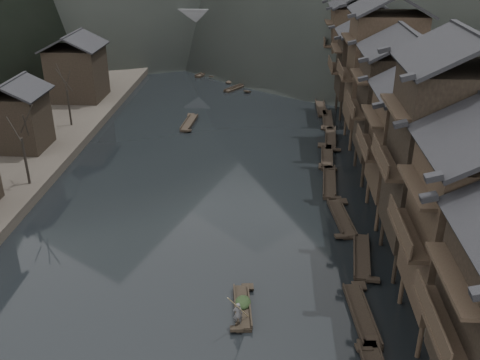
{
  "coord_description": "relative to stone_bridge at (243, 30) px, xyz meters",
  "views": [
    {
      "loc": [
        5.51,
        -27.12,
        22.23
      ],
      "look_at": [
        3.0,
        14.12,
        2.5
      ],
      "focal_mm": 40.0,
      "sensor_mm": 36.0,
      "label": 1
    }
  ],
  "objects": [
    {
      "name": "hero_sampan",
      "position": [
        4.01,
        -71.88,
        -4.91
      ],
      "size": [
        1.46,
        4.78,
        0.43
      ],
      "color": "black",
      "rests_on": "water"
    },
    {
      "name": "midriver_boats",
      "position": [
        -3.13,
        -23.2,
        -4.91
      ],
      "size": [
        9.52,
        31.11,
        0.45
      ],
      "color": "black",
      "rests_on": "water"
    },
    {
      "name": "moored_sampans",
      "position": [
        11.91,
        -52.46,
        -4.91
      ],
      "size": [
        3.04,
        56.0,
        0.47
      ],
      "color": "black",
      "rests_on": "water"
    },
    {
      "name": "cargo_heap",
      "position": [
        4.03,
        -71.66,
        -4.36
      ],
      "size": [
        1.04,
        1.36,
        0.62
      ],
      "primitive_type": "ellipsoid",
      "color": "black",
      "rests_on": "hero_sampan"
    },
    {
      "name": "water",
      "position": [
        0.0,
        -72.0,
        -5.11
      ],
      "size": [
        300.0,
        300.0,
        0.0
      ],
      "primitive_type": "plane",
      "color": "black",
      "rests_on": "ground"
    },
    {
      "name": "bamboo_pole",
      "position": [
        4.03,
        -73.52,
        -1.34
      ],
      "size": [
        1.49,
        2.24,
        3.48
      ],
      "primitive_type": "cylinder",
      "rotation": [
        0.64,
        0.0,
        -0.58
      ],
      "color": "#8C7A51",
      "rests_on": "boatman"
    },
    {
      "name": "stone_bridge",
      "position": [
        0.0,
        0.0,
        0.0
      ],
      "size": [
        40.0,
        6.0,
        9.0
      ],
      "color": "#4C4C4F",
      "rests_on": "ground"
    },
    {
      "name": "stilt_houses",
      "position": [
        17.28,
        -52.8,
        3.9
      ],
      "size": [
        9.0,
        67.6,
        16.83
      ],
      "color": "black",
      "rests_on": "ground"
    },
    {
      "name": "boatman",
      "position": [
        3.83,
        -73.52,
        -3.88
      ],
      "size": [
        0.6,
        0.41,
        1.6
      ],
      "primitive_type": "imported",
      "rotation": [
        0.0,
        0.0,
        3.2
      ],
      "color": "#4D4D4F",
      "rests_on": "hero_sampan"
    }
  ]
}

